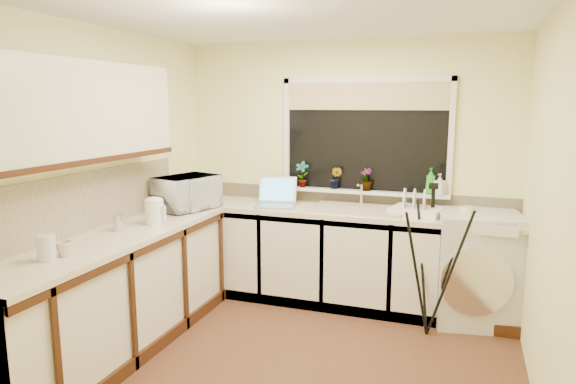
% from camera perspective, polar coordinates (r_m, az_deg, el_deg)
% --- Properties ---
extents(floor, '(3.20, 3.20, 0.00)m').
position_cam_1_polar(floor, '(3.94, 0.70, -18.25)').
color(floor, brown).
rests_on(floor, ground).
extents(ceiling, '(3.20, 3.20, 0.00)m').
position_cam_1_polar(ceiling, '(3.53, 0.78, 19.50)').
color(ceiling, white).
rests_on(ceiling, ground).
extents(wall_back, '(3.20, 0.00, 3.20)m').
position_cam_1_polar(wall_back, '(4.97, 6.28, 2.46)').
color(wall_back, '#F9F6A6').
rests_on(wall_back, ground).
extents(wall_front, '(3.20, 0.00, 3.20)m').
position_cam_1_polar(wall_front, '(2.21, -11.90, -7.04)').
color(wall_front, '#F9F6A6').
rests_on(wall_front, ground).
extents(wall_left, '(0.00, 3.00, 3.00)m').
position_cam_1_polar(wall_left, '(4.31, -19.84, 0.82)').
color(wall_left, '#F9F6A6').
rests_on(wall_left, ground).
extents(wall_right, '(0.00, 3.00, 3.00)m').
position_cam_1_polar(wall_right, '(3.39, 27.29, -2.01)').
color(wall_right, '#F9F6A6').
rests_on(wall_right, ground).
extents(base_cabinet_back, '(2.55, 0.60, 0.86)m').
position_cam_1_polar(base_cabinet_back, '(4.93, 1.60, -6.98)').
color(base_cabinet_back, silver).
rests_on(base_cabinet_back, floor).
extents(base_cabinet_left, '(0.54, 2.40, 0.86)m').
position_cam_1_polar(base_cabinet_left, '(4.10, -18.54, -11.05)').
color(base_cabinet_left, silver).
rests_on(base_cabinet_left, floor).
extents(worktop_back, '(3.20, 0.60, 0.04)m').
position_cam_1_polar(worktop_back, '(4.73, 5.37, -2.12)').
color(worktop_back, beige).
rests_on(worktop_back, base_cabinet_back).
extents(worktop_left, '(0.60, 2.40, 0.04)m').
position_cam_1_polar(worktop_left, '(3.97, -18.90, -4.96)').
color(worktop_left, beige).
rests_on(worktop_left, base_cabinet_left).
extents(upper_cabinet, '(0.28, 1.90, 0.70)m').
position_cam_1_polar(upper_cabinet, '(3.82, -22.74, 8.23)').
color(upper_cabinet, silver).
rests_on(upper_cabinet, wall_left).
extents(splashback_left, '(0.02, 2.40, 0.45)m').
position_cam_1_polar(splashback_left, '(4.10, -22.26, -1.20)').
color(splashback_left, beige).
rests_on(splashback_left, wall_left).
extents(splashback_back, '(3.20, 0.02, 0.14)m').
position_cam_1_polar(splashback_back, '(4.99, 6.19, -0.46)').
color(splashback_back, beige).
rests_on(splashback_back, wall_back).
extents(window_glass, '(1.50, 0.02, 1.00)m').
position_cam_1_polar(window_glass, '(4.88, 8.61, 6.12)').
color(window_glass, black).
rests_on(window_glass, wall_back).
extents(window_blind, '(1.50, 0.02, 0.25)m').
position_cam_1_polar(window_blind, '(4.84, 8.67, 10.53)').
color(window_blind, tan).
rests_on(window_blind, wall_back).
extents(windowsill, '(1.60, 0.14, 0.03)m').
position_cam_1_polar(windowsill, '(4.88, 8.33, 0.04)').
color(windowsill, white).
rests_on(windowsill, wall_back).
extents(sink, '(0.82, 0.46, 0.03)m').
position_cam_1_polar(sink, '(4.69, 7.75, -1.88)').
color(sink, tan).
rests_on(sink, worktop_back).
extents(faucet, '(0.03, 0.03, 0.24)m').
position_cam_1_polar(faucet, '(4.84, 8.21, -0.23)').
color(faucet, silver).
rests_on(faucet, worktop_back).
extents(washing_machine, '(0.77, 0.75, 0.95)m').
position_cam_1_polar(washing_machine, '(4.71, 20.30, -7.85)').
color(washing_machine, silver).
rests_on(washing_machine, floor).
extents(laptop, '(0.43, 0.44, 0.26)m').
position_cam_1_polar(laptop, '(4.86, -1.32, -0.70)').
color(laptop, '#98979E').
rests_on(laptop, worktop_back).
extents(kettle, '(0.15, 0.15, 0.20)m').
position_cam_1_polar(kettle, '(4.23, -14.72, -2.20)').
color(kettle, white).
rests_on(kettle, worktop_left).
extents(dish_rack, '(0.48, 0.41, 0.06)m').
position_cam_1_polar(dish_rack, '(4.60, 14.17, -2.08)').
color(dish_rack, white).
rests_on(dish_rack, worktop_back).
extents(tripod, '(0.66, 0.66, 1.25)m').
position_cam_1_polar(tripod, '(4.25, 15.59, -7.41)').
color(tripod, black).
rests_on(tripod, floor).
extents(glass_jug, '(0.11, 0.11, 0.16)m').
position_cam_1_polar(glass_jug, '(3.50, -25.42, -5.66)').
color(glass_jug, silver).
rests_on(glass_jug, worktop_left).
extents(steel_jar, '(0.09, 0.09, 0.12)m').
position_cam_1_polar(steel_jar, '(4.10, -18.37, -3.27)').
color(steel_jar, silver).
rests_on(steel_jar, worktop_left).
extents(microwave, '(0.52, 0.64, 0.31)m').
position_cam_1_polar(microwave, '(4.76, -11.22, -0.08)').
color(microwave, white).
rests_on(microwave, worktop_left).
extents(plant_a, '(0.14, 0.09, 0.26)m').
position_cam_1_polar(plant_a, '(4.97, 1.58, 1.99)').
color(plant_a, '#999999').
rests_on(plant_a, windowsill).
extents(plant_b, '(0.13, 0.12, 0.21)m').
position_cam_1_polar(plant_b, '(4.91, 5.37, 1.58)').
color(plant_b, '#999999').
rests_on(plant_b, windowsill).
extents(plant_c, '(0.16, 0.16, 0.21)m').
position_cam_1_polar(plant_c, '(4.85, 8.72, 1.42)').
color(plant_c, '#999999').
rests_on(plant_c, windowsill).
extents(soap_bottle_green, '(0.11, 0.11, 0.24)m').
position_cam_1_polar(soap_bottle_green, '(4.77, 15.66, 1.18)').
color(soap_bottle_green, green).
rests_on(soap_bottle_green, windowsill).
extents(soap_bottle_clear, '(0.11, 0.12, 0.19)m').
position_cam_1_polar(soap_bottle_clear, '(4.76, 16.60, 0.83)').
color(soap_bottle_clear, '#999999').
rests_on(soap_bottle_clear, windowsill).
extents(cup_back, '(0.15, 0.15, 0.10)m').
position_cam_1_polar(cup_back, '(4.59, 19.32, -2.13)').
color(cup_back, silver).
rests_on(cup_back, worktop_back).
extents(cup_left, '(0.11, 0.11, 0.10)m').
position_cam_1_polar(cup_left, '(3.55, -23.73, -5.85)').
color(cup_left, beige).
rests_on(cup_left, worktop_left).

